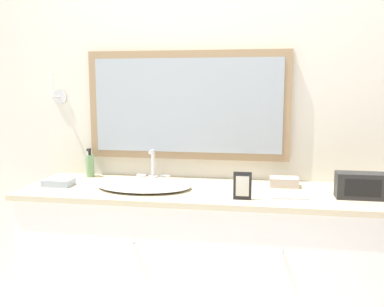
# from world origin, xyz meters

# --- Properties ---
(wall_back) EXTENTS (8.00, 0.18, 2.55)m
(wall_back) POSITION_xyz_m (-0.01, 0.66, 1.28)
(wall_back) COLOR silver
(wall_back) RESTS_ON ground_plane
(vanity_counter) EXTENTS (2.13, 0.61, 0.91)m
(vanity_counter) POSITION_xyz_m (0.00, 0.33, 0.45)
(vanity_counter) COLOR white
(vanity_counter) RESTS_ON ground_plane
(sink_basin) EXTENTS (0.53, 0.41, 0.19)m
(sink_basin) POSITION_xyz_m (-0.38, 0.30, 0.92)
(sink_basin) COLOR white
(sink_basin) RESTS_ON vanity_counter
(soap_bottle) EXTENTS (0.05, 0.05, 0.18)m
(soap_bottle) POSITION_xyz_m (-0.80, 0.54, 0.98)
(soap_bottle) COLOR #709966
(soap_bottle) RESTS_ON vanity_counter
(appliance_box) EXTENTS (0.25, 0.11, 0.13)m
(appliance_box) POSITION_xyz_m (0.77, 0.27, 0.97)
(appliance_box) COLOR black
(appliance_box) RESTS_ON vanity_counter
(picture_frame) EXTENTS (0.09, 0.01, 0.14)m
(picture_frame) POSITION_xyz_m (0.17, 0.14, 0.98)
(picture_frame) COLOR black
(picture_frame) RESTS_ON vanity_counter
(hand_towel_near_sink) EXTENTS (0.16, 0.11, 0.04)m
(hand_towel_near_sink) POSITION_xyz_m (-0.89, 0.28, 0.93)
(hand_towel_near_sink) COLOR #A8B7C6
(hand_towel_near_sink) RESTS_ON vanity_counter
(hand_towel_far_corner) EXTENTS (0.16, 0.11, 0.05)m
(hand_towel_far_corner) POSITION_xyz_m (0.40, 0.47, 0.93)
(hand_towel_far_corner) COLOR #B7A899
(hand_towel_far_corner) RESTS_ON vanity_counter
(metal_tray) EXTENTS (0.19, 0.12, 0.01)m
(metal_tray) POSITION_xyz_m (0.41, 0.23, 0.91)
(metal_tray) COLOR silver
(metal_tray) RESTS_ON vanity_counter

